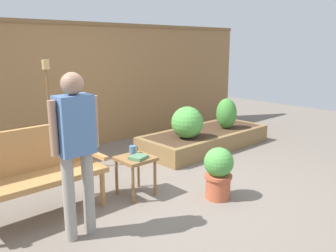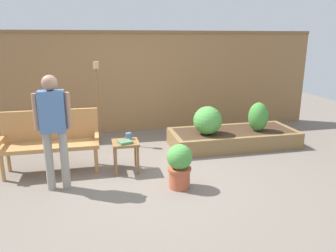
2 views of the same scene
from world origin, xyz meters
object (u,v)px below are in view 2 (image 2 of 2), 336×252
Objects in this scene: side_table at (126,147)px; book_on_table at (125,142)px; potted_boxwood at (179,165)px; tiki_torch at (97,88)px; garden_bench at (51,137)px; shrub_far_corner at (258,117)px; shrub_near_bench at (208,120)px; cup_on_table at (129,136)px; person_by_bench at (53,123)px.

side_table is 0.13m from book_on_table.
potted_boxwood is 2.58m from tiki_torch.
garden_bench reaches higher than side_table.
book_on_table is 2.68m from shrub_far_corner.
side_table is at bearing -165.41° from shrub_far_corner.
garden_bench is at bearing -172.20° from shrub_near_bench.
book_on_table is at bearing -18.97° from garden_bench.
shrub_near_bench is (1.56, 0.67, 0.16)m from side_table.
tiki_torch is (0.75, 1.21, 0.55)m from garden_bench.
garden_bench reaches higher than book_on_table.
shrub_near_bench reaches higher than book_on_table.
shrub_near_bench is (1.49, 0.54, 0.03)m from cup_on_table.
garden_bench is 0.91× the size of tiki_torch.
side_table is at bearing -76.56° from tiki_torch.
shrub_far_corner is at bearing -16.08° from tiki_torch.
shrub_near_bench is 2.76m from person_by_bench.
cup_on_table is at bearing 124.56° from potted_boxwood.
potted_boxwood is (0.66, -0.74, -0.06)m from side_table.
shrub_far_corner is 3.09m from tiki_torch.
garden_bench is at bearing 171.67° from cup_on_table.
shrub_near_bench is 0.33× the size of tiki_torch.
cup_on_table is 1.55m from tiki_torch.
tiki_torch reaches higher than shrub_far_corner.
cup_on_table is 0.22m from book_on_table.
person_by_bench is (-1.03, -0.53, 0.40)m from cup_on_table.
person_by_bench is (-1.62, 0.34, 0.60)m from potted_boxwood.
tiki_torch is (-0.36, 1.51, 0.70)m from side_table.
person_by_bench reaches higher than side_table.
tiki_torch is 2.01m from person_by_bench.
tiki_torch reaches higher than book_on_table.
shrub_near_bench is at bearing 7.80° from garden_bench.
shrub_near_bench is (0.90, 1.40, 0.22)m from potted_boxwood.
cup_on_table is 1.07m from potted_boxwood.
garden_bench is 3.69m from shrub_far_corner.
potted_boxwood reaches higher than book_on_table.
tiki_torch is (-1.92, 0.84, 0.54)m from shrub_near_bench.
potted_boxwood is 1.76m from person_by_bench.
potted_boxwood is at bearing -65.56° from tiki_torch.
garden_bench is at bearing 101.96° from person_by_bench.
garden_bench reaches higher than shrub_near_bench.
cup_on_table is at bearing -8.33° from garden_bench.
garden_bench is 0.92× the size of person_by_bench.
book_on_table is 0.12× the size of person_by_bench.
shrub_far_corner is at bearing 12.14° from cup_on_table.
shrub_near_bench is 0.95× the size of shrub_far_corner.
shrub_far_corner is (2.50, 0.54, 0.04)m from cup_on_table.
tiki_torch is at bearing 114.44° from potted_boxwood.
cup_on_table is (0.06, 0.13, 0.13)m from side_table.
person_by_bench reaches higher than book_on_table.
shrub_far_corner reaches higher than shrub_near_bench.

